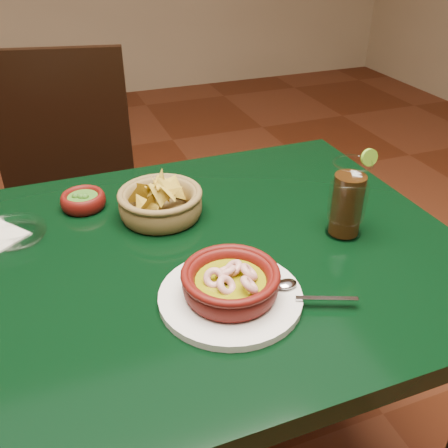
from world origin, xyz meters
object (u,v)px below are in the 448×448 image
object	(u,v)px
dining_table	(153,301)
cola_drink	(348,200)
dining_chair	(67,200)
shrimp_plate	(231,286)
chip_basket	(160,203)

from	to	relation	value
dining_table	cola_drink	bearing A→B (deg)	-6.80
dining_table	dining_chair	bearing A→B (deg)	98.86
dining_table	shrimp_plate	size ratio (longest dim) A/B	3.91
dining_chair	shrimp_plate	world-z (taller)	dining_chair
cola_drink	chip_basket	bearing A→B (deg)	149.14
shrimp_plate	cola_drink	distance (m)	0.31
dining_table	chip_basket	world-z (taller)	chip_basket
dining_chair	cola_drink	size ratio (longest dim) A/B	5.48
dining_chair	shrimp_plate	distance (m)	0.93
shrimp_plate	chip_basket	xyz separation A→B (m)	(-0.04, 0.30, 0.00)
dining_chair	shrimp_plate	size ratio (longest dim) A/B	3.14
chip_basket	cola_drink	size ratio (longest dim) A/B	1.18
dining_table	cola_drink	size ratio (longest dim) A/B	6.81
dining_chair	cola_drink	xyz separation A→B (m)	(0.50, -0.76, 0.29)
cola_drink	shrimp_plate	bearing A→B (deg)	-158.89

